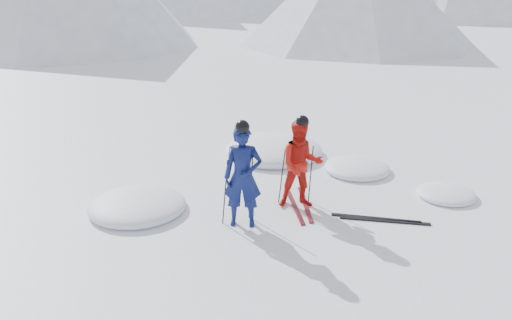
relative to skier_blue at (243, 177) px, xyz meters
name	(u,v)px	position (x,y,z in m)	size (l,w,h in m)	color
ground	(348,208)	(2.21, -0.09, -0.97)	(160.00, 160.00, 0.00)	white
skier_blue	(243,177)	(0.00, 0.00, 0.00)	(0.71, 0.46, 1.94)	#0D164E
skier_red	(301,164)	(1.35, 0.36, -0.07)	(0.87, 0.68, 1.79)	red
pole_blue_left	(225,192)	(-0.30, 0.15, -0.32)	(0.02, 0.02, 1.29)	black
pole_blue_right	(251,186)	(0.25, 0.25, -0.32)	(0.02, 0.02, 1.29)	black
pole_red_left	(282,176)	(1.05, 0.61, -0.37)	(0.02, 0.02, 1.20)	black
pole_red_right	(311,174)	(1.65, 0.51, -0.37)	(0.02, 0.02, 1.20)	black
ski_worn_left	(294,206)	(1.23, 0.36, -0.95)	(0.09, 1.70, 0.03)	black
ski_worn_right	(305,204)	(1.47, 0.36, -0.95)	(0.09, 1.70, 0.03)	black
ski_loose_a	(376,218)	(2.46, -0.72, -0.95)	(0.09, 1.70, 0.03)	black
ski_loose_b	(385,221)	(2.56, -0.87, -0.95)	(0.09, 1.70, 0.03)	black
snow_lumps	(265,171)	(1.40, 2.39, -0.97)	(7.79, 5.61, 0.55)	white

